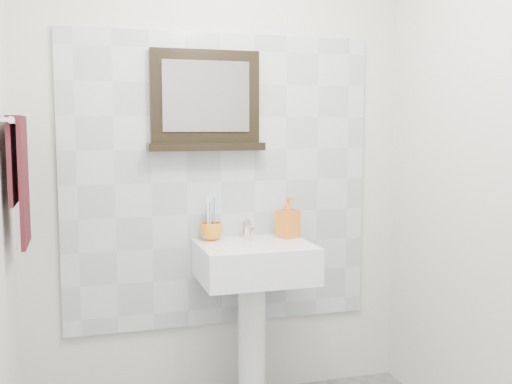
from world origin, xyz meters
TOP-DOWN VIEW (x-y plane):
  - back_wall at (0.00, 1.10)m, footprint 2.00×0.01m
  - splashback at (0.00, 1.09)m, footprint 1.60×0.02m
  - pedestal_sink at (0.12, 0.87)m, footprint 0.55×0.44m
  - toothbrush_cup at (-0.07, 1.01)m, footprint 0.13×0.13m
  - toothbrushes at (-0.07, 1.02)m, footprint 0.05×0.04m
  - soap_dispenser at (0.33, 0.98)m, footprint 0.13×0.13m
  - framed_mirror at (-0.08, 1.06)m, footprint 0.59×0.11m
  - towel_bar at (-0.95, 0.78)m, footprint 0.07×0.40m
  - hand_towel at (-0.94, 0.78)m, footprint 0.06×0.30m

SIDE VIEW (x-z plane):
  - pedestal_sink at x=0.12m, z-range 0.20..1.16m
  - toothbrush_cup at x=-0.07m, z-range 0.86..0.95m
  - soap_dispenser at x=0.33m, z-range 0.86..1.07m
  - toothbrushes at x=-0.07m, z-range 0.88..1.09m
  - splashback at x=0.00m, z-range 0.40..1.90m
  - hand_towel at x=-0.94m, z-range 0.97..1.52m
  - back_wall at x=0.00m, z-range 0.00..2.50m
  - towel_bar at x=-0.95m, z-range 1.44..1.47m
  - framed_mirror at x=-0.08m, z-range 1.30..1.80m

